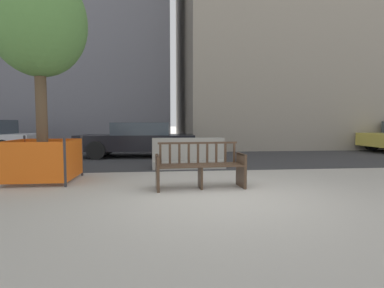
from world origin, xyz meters
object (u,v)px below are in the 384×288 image
at_px(construction_fence, 43,159).
at_px(car_sedan_mid, 138,139).
at_px(jersey_barrier_centre, 188,156).
at_px(street_bench, 200,168).
at_px(street_tree, 38,23).

height_order(construction_fence, car_sedan_mid, car_sedan_mid).
bearing_deg(jersey_barrier_centre, construction_fence, -154.29).
bearing_deg(street_bench, construction_fence, 162.82).
bearing_deg(street_tree, jersey_barrier_centre, 25.71).
bearing_deg(car_sedan_mid, street_tree, -110.33).
bearing_deg(construction_fence, street_bench, -17.18).
bearing_deg(jersey_barrier_centre, car_sedan_mid, 117.97).
distance_m(street_tree, construction_fence, 2.84).
height_order(street_bench, jersey_barrier_centre, street_bench).
xyz_separation_m(jersey_barrier_centre, car_sedan_mid, (-1.59, 2.99, 0.31)).
xyz_separation_m(street_bench, construction_fence, (-3.26, 1.01, 0.09)).
bearing_deg(street_bench, jersey_barrier_centre, 89.62).
height_order(jersey_barrier_centre, car_sedan_mid, car_sedan_mid).
distance_m(jersey_barrier_centre, construction_fence, 3.64).
height_order(street_bench, street_tree, street_tree).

